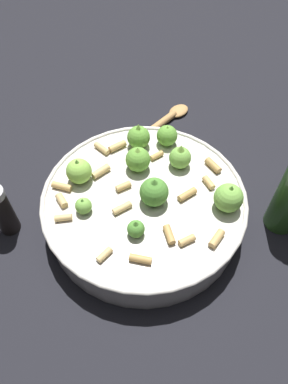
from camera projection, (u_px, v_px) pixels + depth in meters
The scene contains 4 objects.
ground_plane at pixel (144, 217), 0.61m from camera, with size 2.40×2.40×0.00m, color black.
cooking_pan at pixel (145, 203), 0.58m from camera, with size 0.34×0.34×0.12m.
pepper_shaker at pixel (2, 211), 0.56m from camera, with size 0.04×0.04×0.10m.
wooden_spoon at pixel (157, 126), 0.75m from camera, with size 0.20×0.15×0.02m.
Camera 1 is at (0.34, 0.06, 0.51)m, focal length 32.13 mm.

